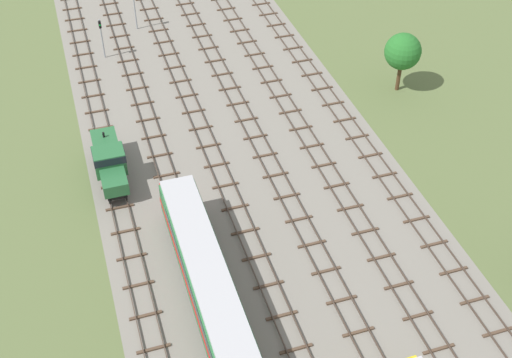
% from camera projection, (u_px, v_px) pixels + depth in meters
% --- Properties ---
extents(ground_plane, '(480.00, 480.00, 0.00)m').
position_uv_depth(ground_plane, '(222.00, 122.00, 66.45)').
color(ground_plane, '#5B6B3D').
extents(ballast_bed, '(27.42, 176.00, 0.01)m').
position_uv_depth(ballast_bed, '(222.00, 122.00, 66.45)').
color(ballast_bed, gray).
rests_on(ballast_bed, ground).
extents(track_far_left, '(2.40, 126.00, 0.29)m').
position_uv_depth(track_far_left, '(103.00, 136.00, 64.38)').
color(track_far_left, '#47382D').
rests_on(track_far_left, ground).
extents(track_left, '(2.40, 126.00, 0.29)m').
position_uv_depth(track_left, '(151.00, 128.00, 65.46)').
color(track_left, '#47382D').
rests_on(track_left, ground).
extents(track_centre_left, '(2.40, 126.00, 0.29)m').
position_uv_depth(track_centre_left, '(197.00, 119.00, 66.54)').
color(track_centre_left, '#47382D').
rests_on(track_centre_left, ground).
extents(track_centre, '(2.40, 126.00, 0.29)m').
position_uv_depth(track_centre, '(242.00, 111.00, 67.62)').
color(track_centre, '#47382D').
rests_on(track_centre, ground).
extents(track_centre_right, '(2.40, 126.00, 0.29)m').
position_uv_depth(track_centre_right, '(285.00, 103.00, 68.70)').
color(track_centre_right, '#47382D').
rests_on(track_centre_right, ground).
extents(track_right, '(2.40, 126.00, 0.29)m').
position_uv_depth(track_right, '(327.00, 95.00, 69.79)').
color(track_right, '#47382D').
rests_on(track_right, ground).
extents(diesel_railcar_left_near, '(2.96, 20.50, 3.80)m').
position_uv_depth(diesel_railcar_left_near, '(208.00, 281.00, 47.30)').
color(diesel_railcar_left_near, '#286638').
rests_on(diesel_railcar_left_near, ground).
extents(shunter_loco_far_left_mid, '(2.74, 8.46, 3.10)m').
position_uv_depth(shunter_loco_far_left_mid, '(109.00, 160.00, 58.61)').
color(shunter_loco_far_left_mid, '#286638').
rests_on(shunter_loco_far_left_mid, ground).
extents(signal_post_nearest, '(0.28, 0.47, 4.70)m').
position_uv_depth(signal_post_nearest, '(101.00, 34.00, 73.98)').
color(signal_post_nearest, gray).
rests_on(signal_post_nearest, ground).
extents(signal_post_mid, '(0.28, 0.47, 5.17)m').
position_uv_depth(signal_post_mid, '(134.00, 4.00, 78.99)').
color(signal_post_mid, gray).
rests_on(signal_post_mid, ground).
extents(lineside_tree_0, '(3.78, 3.78, 6.45)m').
position_uv_depth(lineside_tree_0, '(403.00, 52.00, 67.99)').
color(lineside_tree_0, '#4C331E').
rests_on(lineside_tree_0, ground).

